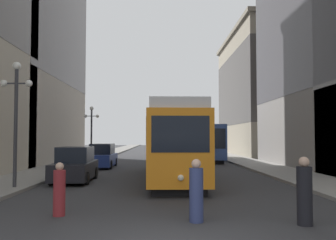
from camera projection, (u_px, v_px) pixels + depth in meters
sidewalk_left at (103, 155)px, 47.43m from camera, size 3.26×120.00×0.15m
sidewalk_right at (221, 154)px, 47.76m from camera, size 3.26×120.00×0.15m
streetcar at (172, 141)px, 20.75m from camera, size 2.81×14.09×3.89m
transit_bus at (204, 141)px, 36.58m from camera, size 2.64×11.29×3.45m
parked_car_left_near at (102, 156)px, 28.14m from camera, size 1.89×4.87×1.82m
parked_car_left_mid at (75, 165)px, 19.19m from camera, size 1.98×4.50×1.82m
pedestrian_crossing_near at (304, 193)px, 9.68m from camera, size 0.40×0.40×1.81m
pedestrian_crossing_far at (59, 191)px, 10.82m from camera, size 0.35×0.35×1.57m
pedestrian_on_sidewalk at (196, 193)px, 10.04m from camera, size 0.39×0.39×1.72m
lamp_post_left_near at (16, 104)px, 16.14m from camera, size 1.41×0.36×5.51m
lamp_post_left_far at (91, 125)px, 33.83m from camera, size 1.41×0.36×5.03m
building_right_midblock at (270, 93)px, 49.24m from camera, size 11.04×21.55×16.22m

